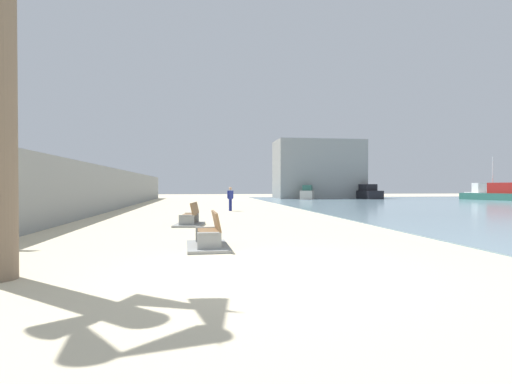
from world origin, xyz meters
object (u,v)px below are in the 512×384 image
(boat_distant, at_px, (477,193))
(boat_far_left, at_px, (499,194))
(bench_near, at_px, (209,239))
(boat_mid_bay, at_px, (362,193))
(boat_far_right, at_px, (308,193))
(bench_far, at_px, (190,220))
(person_walking, at_px, (230,197))

(boat_distant, xyz_separation_m, boat_far_left, (-2.47, -6.94, -0.00))
(bench_near, relative_size, boat_far_left, 0.26)
(boat_distant, distance_m, boat_mid_bay, 15.87)
(boat_far_right, relative_size, boat_far_left, 0.81)
(bench_near, xyz_separation_m, boat_distant, (37.29, 38.64, 0.55))
(boat_mid_bay, bearing_deg, boat_far_left, -33.39)
(bench_far, distance_m, person_walking, 10.03)
(boat_far_left, distance_m, boat_mid_bay, 15.92)
(boat_far_right, relative_size, boat_mid_bay, 0.85)
(bench_far, xyz_separation_m, boat_mid_bay, (22.18, 34.11, 0.53))
(person_walking, relative_size, boat_mid_bay, 0.21)
(person_walking, xyz_separation_m, boat_far_right, (12.20, 24.25, -0.21))
(person_walking, height_order, boat_far_right, boat_far_right)
(person_walking, relative_size, boat_far_right, 0.24)
(bench_near, height_order, boat_mid_bay, boat_mid_bay)
(boat_distant, distance_m, boat_far_right, 23.35)
(bench_near, bearing_deg, boat_far_right, 70.85)
(bench_near, relative_size, boat_far_right, 0.32)
(boat_distant, bearing_deg, bench_far, -139.61)
(bench_near, distance_m, boat_far_right, 42.66)
(boat_distant, bearing_deg, boat_mid_bay, 173.39)
(person_walking, height_order, boat_distant, boat_distant)
(boat_distant, relative_size, boat_mid_bay, 0.82)
(person_walking, bearing_deg, boat_far_right, 63.30)
(bench_near, height_order, person_walking, person_walking)
(bench_near, distance_m, boat_far_left, 47.09)
(boat_far_left, bearing_deg, bench_far, -144.45)
(boat_far_left, bearing_deg, boat_far_right, 157.56)
(bench_far, height_order, person_walking, person_walking)
(person_walking, height_order, boat_far_left, boat_far_left)
(bench_far, distance_m, boat_distant, 49.82)
(boat_distant, relative_size, boat_far_right, 0.97)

